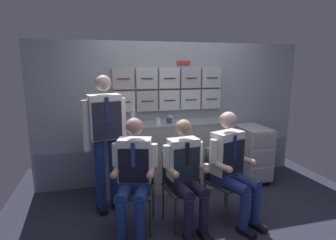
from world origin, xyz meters
TOP-DOWN VIEW (x-y plane):
  - ground at (0.00, 0.00)m, footprint 4.80×4.80m
  - galley_bulkhead at (-0.01, 1.37)m, footprint 4.20×0.14m
  - galley_counter at (-0.22, 1.09)m, footprint 1.95×0.53m
  - service_trolley at (1.17, 0.99)m, footprint 0.40×0.65m
  - folding_chair_left at (-0.77, 0.23)m, footprint 0.50×0.50m
  - crew_member_left at (-0.82, 0.08)m, footprint 0.52×0.67m
  - folding_chair_center at (-0.27, 0.17)m, footprint 0.45×0.45m
  - crew_member_center at (-0.25, 0.01)m, footprint 0.48×0.62m
  - folding_chair_right at (0.26, 0.18)m, footprint 0.51×0.51m
  - crew_member_right at (0.31, 0.03)m, footprint 0.56×0.70m
  - crew_member_standing at (-1.08, 0.64)m, footprint 0.52×0.33m
  - water_bottle_blue_cap at (-0.99, 1.22)m, footprint 0.07×0.07m
  - water_bottle_short at (-0.69, 1.05)m, footprint 0.07×0.07m
  - coffee_cup_spare at (-0.11, 1.19)m, footprint 0.07×0.07m
  - paper_cup_tan at (-0.35, 0.97)m, footprint 0.06×0.06m
  - espresso_cup_small at (-0.17, 1.03)m, footprint 0.07×0.07m

SIDE VIEW (x-z plane):
  - ground at x=0.00m, z-range -0.04..0.00m
  - service_trolley at x=1.17m, z-range 0.03..0.90m
  - galley_counter at x=-0.22m, z-range 0.00..1.00m
  - folding_chair_left at x=-0.77m, z-range 0.10..0.94m
  - folding_chair_center at x=-0.27m, z-range 0.10..0.94m
  - folding_chair_right at x=0.26m, z-range 0.10..0.94m
  - crew_member_center at x=-0.25m, z-range 0.06..1.29m
  - crew_member_left at x=-0.82m, z-range 0.06..1.32m
  - crew_member_right at x=0.31m, z-range 0.07..1.36m
  - crew_member_standing at x=-1.08m, z-range 0.17..1.86m
  - coffee_cup_spare at x=-0.11m, z-range 1.00..1.07m
  - espresso_cup_small at x=-0.17m, z-range 1.00..1.07m
  - paper_cup_tan at x=-0.35m, z-range 1.00..1.09m
  - galley_bulkhead at x=-0.01m, z-range 0.00..2.15m
  - water_bottle_short at x=-0.69m, z-range 0.99..1.24m
  - water_bottle_blue_cap at x=-0.99m, z-range 0.99..1.26m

